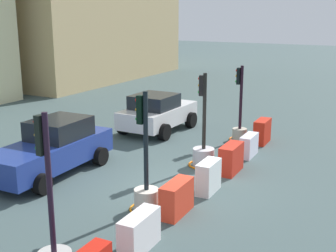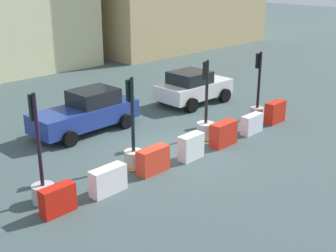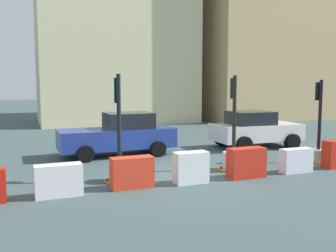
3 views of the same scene
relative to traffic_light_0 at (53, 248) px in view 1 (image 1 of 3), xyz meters
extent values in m
plane|color=#3F5151|center=(5.29, 0.12, -0.62)|extent=(120.00, 120.00, 0.00)
cylinder|color=black|center=(0.00, -0.01, 1.26)|extent=(0.11, 0.11, 2.70)
cube|color=black|center=(-0.01, 0.11, 2.19)|extent=(0.17, 0.14, 0.73)
sphere|color=red|center=(-0.01, 0.19, 2.43)|extent=(0.10, 0.10, 0.10)
sphere|color=orange|center=(-0.01, 0.19, 2.19)|extent=(0.10, 0.10, 0.10)
sphere|color=green|center=(-0.01, 0.19, 1.94)|extent=(0.10, 0.10, 0.10)
cylinder|color=beige|center=(3.41, 0.03, -0.34)|extent=(0.64, 0.64, 0.56)
cylinder|color=black|center=(3.41, 0.03, 1.20)|extent=(0.12, 0.12, 2.51)
cube|color=black|center=(3.41, 0.16, 1.99)|extent=(0.16, 0.16, 0.71)
sphere|color=red|center=(3.40, 0.25, 2.23)|extent=(0.10, 0.10, 0.10)
sphere|color=orange|center=(3.40, 0.25, 1.99)|extent=(0.10, 0.10, 0.10)
sphere|color=green|center=(3.40, 0.25, 1.76)|extent=(0.10, 0.10, 0.10)
torus|color=orange|center=(3.41, 0.03, -0.59)|extent=(0.89, 0.89, 0.06)
cylinder|color=silver|center=(7.21, 0.14, -0.32)|extent=(0.71, 0.71, 0.59)
cylinder|color=black|center=(7.21, 0.14, 1.21)|extent=(0.12, 0.12, 2.47)
cube|color=black|center=(7.24, 0.27, 2.03)|extent=(0.16, 0.16, 0.66)
sphere|color=red|center=(7.25, 0.35, 2.25)|extent=(0.09, 0.09, 0.09)
sphere|color=orange|center=(7.25, 0.35, 2.03)|extent=(0.09, 0.09, 0.09)
sphere|color=green|center=(7.25, 0.35, 1.81)|extent=(0.09, 0.09, 0.09)
torus|color=orange|center=(7.21, 0.14, -0.58)|extent=(0.99, 0.99, 0.06)
cylinder|color=#B7B19E|center=(10.67, 0.14, -0.38)|extent=(0.57, 0.57, 0.47)
cylinder|color=black|center=(10.67, 0.14, 1.09)|extent=(0.12, 0.12, 2.47)
cube|color=black|center=(10.66, 0.26, 1.91)|extent=(0.17, 0.14, 0.64)
sphere|color=red|center=(10.65, 0.34, 2.13)|extent=(0.10, 0.10, 0.10)
sphere|color=orange|center=(10.65, 0.34, 1.91)|extent=(0.10, 0.10, 0.10)
sphere|color=green|center=(10.65, 0.34, 1.70)|extent=(0.10, 0.10, 0.10)
torus|color=orange|center=(10.67, 0.14, -0.59)|extent=(0.81, 0.81, 0.06)
cube|color=white|center=(1.65, -0.86, -0.21)|extent=(1.16, 0.45, 0.81)
cube|color=red|center=(3.57, -0.76, -0.20)|extent=(1.16, 0.47, 0.84)
cube|color=white|center=(5.25, -0.88, -0.17)|extent=(0.97, 0.44, 0.90)
cube|color=red|center=(7.06, -0.87, -0.17)|extent=(1.16, 0.49, 0.90)
cube|color=silver|center=(8.91, -0.83, -0.24)|extent=(1.07, 0.41, 0.76)
cube|color=red|center=(10.68, -0.76, -0.16)|extent=(1.06, 0.46, 0.92)
cube|color=silver|center=(10.41, 3.67, 0.07)|extent=(3.83, 1.88, 0.71)
cube|color=black|center=(10.10, 3.68, 0.70)|extent=(1.75, 1.63, 0.56)
cylinder|color=black|center=(11.61, 4.62, -0.28)|extent=(0.67, 0.29, 0.67)
cylinder|color=black|center=(11.58, 2.69, -0.28)|extent=(0.67, 0.29, 0.67)
cylinder|color=black|center=(9.25, 4.66, -0.28)|extent=(0.67, 0.29, 0.67)
cylinder|color=black|center=(9.22, 2.72, -0.28)|extent=(0.67, 0.29, 0.67)
cube|color=navy|center=(4.26, 4.01, 0.06)|extent=(4.50, 1.79, 0.75)
cube|color=black|center=(4.74, 4.03, 0.74)|extent=(1.84, 1.51, 0.61)
cylinder|color=black|center=(2.91, 3.09, -0.32)|extent=(0.61, 0.30, 0.60)
cylinder|color=black|center=(5.67, 3.17, -0.32)|extent=(0.61, 0.30, 0.60)
cylinder|color=black|center=(5.62, 4.93, -0.32)|extent=(0.61, 0.30, 0.60)
camera|label=1|loc=(-5.64, -5.50, 4.31)|focal=48.01mm
camera|label=2|loc=(-5.68, -10.78, 5.81)|focal=49.03mm
camera|label=3|loc=(0.92, -10.50, 2.19)|focal=40.80mm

